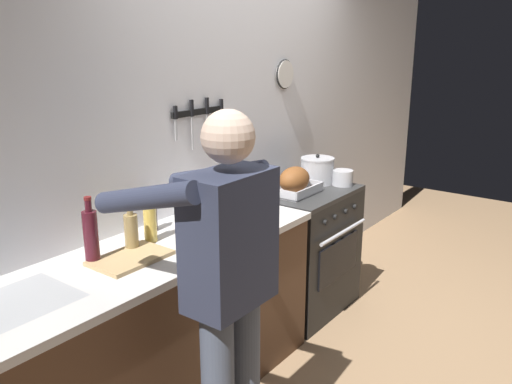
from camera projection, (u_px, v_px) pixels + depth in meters
name	position (u px, v px, depth m)	size (l,w,h in m)	color
ground_plane	(417.00, 366.00, 3.21)	(8.00, 8.00, 0.00)	#937251
wall_back	(241.00, 132.00, 3.63)	(6.00, 0.13, 2.60)	silver
counter_block	(152.00, 332.00, 2.72)	(2.03, 0.65, 0.90)	brown
stove	(300.00, 249.00, 3.82)	(0.76, 0.67, 0.90)	black
person_cook	(226.00, 281.00, 2.16)	(0.51, 0.63, 1.66)	#4C566B
roasting_pan	(294.00, 181.00, 3.58)	(0.35, 0.26, 0.19)	#B7B7BC
stock_pot	(317.00, 170.00, 3.85)	(0.25, 0.25, 0.22)	#B7B7BC
saucepan	(343.00, 178.00, 3.80)	(0.15, 0.15, 0.11)	#B7B7BC
cutting_board	(131.00, 258.00, 2.50)	(0.36, 0.24, 0.02)	tan
bottle_soy_sauce	(152.00, 214.00, 2.87)	(0.06, 0.06, 0.22)	black
bottle_cooking_oil	(150.00, 219.00, 2.71)	(0.07, 0.07, 0.28)	gold
bottle_hot_sauce	(246.00, 194.00, 3.28)	(0.05, 0.05, 0.20)	red
bottle_vinegar	(131.00, 231.00, 2.60)	(0.07, 0.07, 0.24)	#997F4C
bottle_wine_red	(91.00, 236.00, 2.44)	(0.07, 0.07, 0.32)	#47141E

